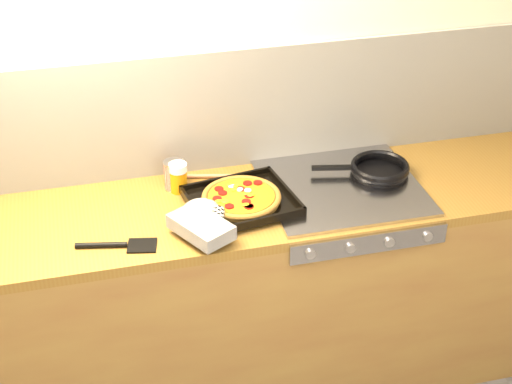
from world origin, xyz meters
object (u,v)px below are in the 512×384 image
object	(u,v)px
frying_pan	(378,169)
juice_glass	(178,177)
pizza_on_tray	(230,205)
tomato_can	(175,175)

from	to	relation	value
frying_pan	juice_glass	xyz separation A→B (m)	(-0.79, 0.09, 0.02)
pizza_on_tray	frying_pan	world-z (taller)	pizza_on_tray
pizza_on_tray	tomato_can	distance (m)	0.29
tomato_can	frying_pan	bearing A→B (deg)	-8.05
tomato_can	juice_glass	xyz separation A→B (m)	(0.01, -0.03, 0.00)
pizza_on_tray	tomato_can	xyz separation A→B (m)	(-0.17, 0.24, 0.02)
pizza_on_tray	frying_pan	distance (m)	0.65
tomato_can	juice_glass	size ratio (longest dim) A/B	0.98
frying_pan	juice_glass	bearing A→B (deg)	173.74
pizza_on_tray	tomato_can	world-z (taller)	tomato_can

